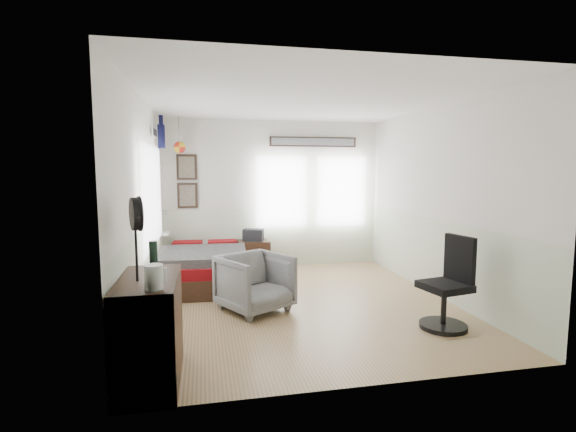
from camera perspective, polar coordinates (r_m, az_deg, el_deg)
name	(u,v)px	position (r m, az deg, el deg)	size (l,w,h in m)	color
ground_plane	(301,303)	(5.80, 1.79, -11.83)	(4.00, 4.50, 0.01)	olive
room_shell	(293,184)	(5.68, 0.65, 4.41)	(4.02, 4.52, 2.71)	silver
wall_decor	(213,152)	(7.33, -10.28, 8.55)	(3.55, 1.32, 1.44)	#3A271C
bed	(203,267)	(6.72, -11.52, -6.90)	(1.38, 1.86, 0.58)	black
dresser	(150,330)	(3.85, -18.33, -14.54)	(0.48, 1.00, 0.90)	black
armchair	(255,283)	(5.42, -4.53, -9.07)	(0.78, 0.80, 0.73)	gray
nightstand	(253,256)	(7.49, -4.74, -5.46)	(0.55, 0.44, 0.55)	black
task_chair	(448,291)	(5.16, 21.09, -9.51)	(0.55, 0.55, 1.06)	black
kettle	(154,277)	(3.34, -17.87, -7.95)	(0.17, 0.14, 0.19)	silver
bottle	(153,257)	(3.86, -17.92, -5.33)	(0.07, 0.07, 0.28)	black
stand_fan	(136,215)	(3.55, -20.06, 0.07)	(0.15, 0.28, 0.69)	black
black_bag	(253,235)	(7.42, -4.77, -2.60)	(0.35, 0.23, 0.21)	black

